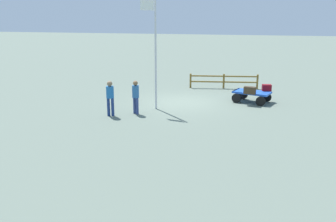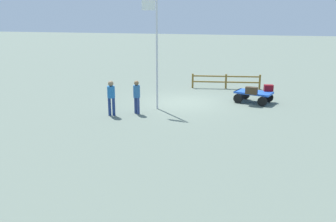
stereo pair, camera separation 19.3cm
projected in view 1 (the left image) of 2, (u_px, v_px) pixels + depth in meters
ground_plane at (183, 102)px, 20.53m from camera, size 120.00×120.00×0.00m
luggage_cart at (251, 94)px, 20.44m from camera, size 2.16×1.74×0.60m
suitcase_grey at (250, 90)px, 19.74m from camera, size 0.66×0.40×0.38m
suitcase_dark at (267, 88)px, 20.51m from camera, size 0.53×0.38×0.34m
worker_lead at (136, 95)px, 18.00m from camera, size 0.45×0.45×1.63m
worker_trailing at (110, 95)px, 17.63m from camera, size 0.40×0.40×1.68m
flagpole at (154, 45)px, 18.36m from camera, size 0.81×0.18×5.57m
wooden_fence at (224, 80)px, 24.06m from camera, size 4.34×0.69×0.93m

